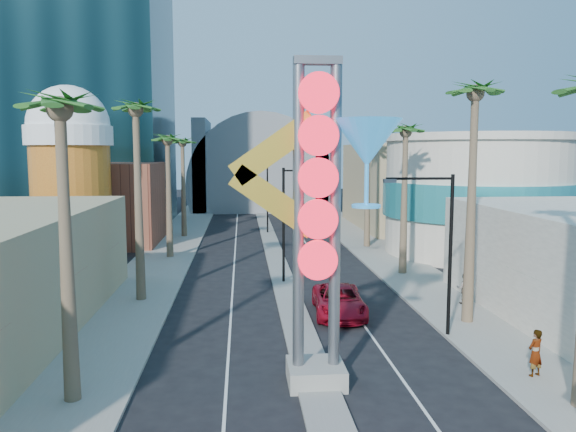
% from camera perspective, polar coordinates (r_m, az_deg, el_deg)
% --- Properties ---
extents(ground, '(240.00, 240.00, 0.00)m').
position_cam_1_polar(ground, '(20.33, 4.02, -19.92)').
color(ground, black).
rests_on(ground, ground).
extents(sidewalk_west, '(5.00, 100.00, 0.15)m').
position_cam_1_polar(sidewalk_west, '(54.16, -11.75, -3.16)').
color(sidewalk_west, gray).
rests_on(sidewalk_west, ground).
extents(sidewalk_east, '(5.00, 100.00, 0.15)m').
position_cam_1_polar(sidewalk_east, '(55.14, 8.28, -2.92)').
color(sidewalk_east, gray).
rests_on(sidewalk_east, ground).
extents(median, '(1.60, 84.00, 0.15)m').
position_cam_1_polar(median, '(56.77, -1.81, -2.59)').
color(median, gray).
rests_on(median, ground).
extents(hotel_tower, '(20.00, 20.00, 50.00)m').
position_cam_1_polar(hotel_tower, '(74.30, -20.67, 18.50)').
color(hotel_tower, black).
rests_on(hotel_tower, ground).
extents(brick_filler_west, '(10.00, 10.00, 8.00)m').
position_cam_1_polar(brick_filler_west, '(57.74, -17.89, 1.18)').
color(brick_filler_west, brown).
rests_on(brick_filler_west, ground).
extents(filler_east, '(10.00, 20.00, 10.00)m').
position_cam_1_polar(filler_east, '(68.74, 11.20, 3.01)').
color(filler_east, tan).
rests_on(filler_east, ground).
extents(beer_mug, '(7.00, 7.00, 14.50)m').
position_cam_1_polar(beer_mug, '(50.05, -21.24, 4.69)').
color(beer_mug, '#AA4B16').
rests_on(beer_mug, ground).
extents(turquoise_building, '(16.60, 16.60, 10.60)m').
position_cam_1_polar(turquoise_building, '(52.45, 18.70, 2.01)').
color(turquoise_building, '#BEB3A1').
rests_on(turquoise_building, ground).
extents(canopy, '(22.00, 16.00, 22.00)m').
position_cam_1_polar(canopy, '(90.16, -2.92, 3.49)').
color(canopy, slate).
rests_on(canopy, ground).
extents(neon_sign, '(6.53, 2.60, 12.55)m').
position_cam_1_polar(neon_sign, '(21.34, 5.14, 1.81)').
color(neon_sign, gray).
rests_on(neon_sign, ground).
extents(streetlight_0, '(3.79, 0.25, 8.00)m').
position_cam_1_polar(streetlight_0, '(38.37, 0.36, 0.27)').
color(streetlight_0, black).
rests_on(streetlight_0, ground).
extents(streetlight_1, '(3.79, 0.25, 8.00)m').
position_cam_1_polar(streetlight_1, '(62.17, -2.61, 2.66)').
color(streetlight_1, black).
rests_on(streetlight_1, ground).
extents(streetlight_2, '(3.45, 0.25, 8.00)m').
position_cam_1_polar(streetlight_2, '(28.01, 15.30, -2.38)').
color(streetlight_2, black).
rests_on(streetlight_2, ground).
extents(palm_0, '(2.40, 2.40, 11.70)m').
position_cam_1_polar(palm_0, '(20.94, -22.11, 8.46)').
color(palm_0, brown).
rests_on(palm_0, ground).
extents(palm_1, '(2.40, 2.40, 12.70)m').
position_cam_1_polar(palm_1, '(34.59, -15.19, 9.23)').
color(palm_1, brown).
rests_on(palm_1, ground).
extents(palm_2, '(2.40, 2.40, 11.20)m').
position_cam_1_polar(palm_2, '(48.39, -12.14, 6.88)').
color(palm_2, brown).
rests_on(palm_2, ground).
extents(palm_3, '(2.40, 2.40, 11.20)m').
position_cam_1_polar(palm_3, '(60.31, -10.67, 6.81)').
color(palm_3, brown).
rests_on(palm_3, ground).
extents(palm_5, '(2.40, 2.40, 13.20)m').
position_cam_1_polar(palm_5, '(30.47, 18.45, 10.36)').
color(palm_5, brown).
rests_on(palm_5, ground).
extents(palm_6, '(2.40, 2.40, 11.70)m').
position_cam_1_polar(palm_6, '(41.71, 11.86, 7.59)').
color(palm_6, brown).
rests_on(palm_6, ground).
extents(palm_7, '(2.40, 2.40, 12.70)m').
position_cam_1_polar(palm_7, '(53.35, 8.18, 8.35)').
color(palm_7, brown).
rests_on(palm_7, ground).
extents(red_pickup, '(3.04, 5.99, 1.62)m').
position_cam_1_polar(red_pickup, '(31.70, 5.20, -8.58)').
color(red_pickup, '#A90D21').
rests_on(red_pickup, ground).
extents(pedestrian_a, '(0.82, 0.69, 1.91)m').
position_cam_1_polar(pedestrian_a, '(24.99, 23.84, -12.59)').
color(pedestrian_a, gray).
rests_on(pedestrian_a, sidewalk_east).
extents(pedestrian_b, '(1.07, 0.95, 1.81)m').
position_cam_1_polar(pedestrian_b, '(34.87, 17.47, -7.05)').
color(pedestrian_b, gray).
rests_on(pedestrian_b, sidewalk_east).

